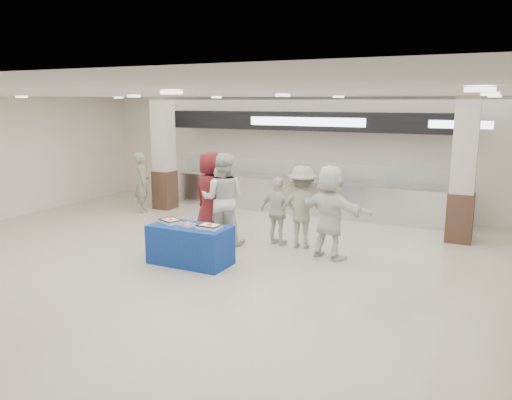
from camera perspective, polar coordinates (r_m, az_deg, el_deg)
The scene contains 15 objects.
ground at distance 9.33m, azimuth -5.71°, elevation -8.09°, with size 14.00×14.00×0.00m, color beige.
serving_line at distance 13.82m, azimuth 6.10°, elevation 3.17°, with size 8.70×0.85×2.80m.
column_left at distance 14.62m, azimuth -10.49°, elevation 4.96°, with size 0.55×0.55×3.20m.
column_right at distance 11.78m, azimuth 22.62°, elevation 2.80°, with size 0.55×0.55×3.20m.
display_table at distance 9.68m, azimuth -7.52°, elevation -5.09°, with size 1.55×0.78×0.75m, color navy.
sheet_cake_left at distance 9.86m, azimuth -9.75°, elevation -2.34°, with size 0.48×0.44×0.09m.
sheet_cake_right at distance 9.34m, azimuth -5.33°, elevation -2.99°, with size 0.41×0.32×0.09m.
cupcake_tray at distance 9.56m, azimuth -7.77°, elevation -2.80°, with size 0.44×0.39×0.06m.
civilian_maroon at distance 11.43m, azimuth -5.19°, elevation 0.62°, with size 0.96×0.63×1.97m, color maroon.
soldier_a at distance 11.21m, azimuth -4.03°, elevation -0.33°, with size 0.61×0.40×1.67m, color gray.
chef_tall at distance 10.82m, azimuth -3.79°, elevation 0.11°, with size 0.97×0.76×2.00m, color silver.
chef_short at distance 10.76m, azimuth 2.56°, elevation -1.32°, with size 0.87×0.36×1.49m, color silver.
soldier_b at distance 10.62m, azimuth 5.30°, elevation -0.80°, with size 1.13×0.65×1.75m, color gray.
civilian_white at distance 9.92m, azimuth 8.45°, elevation -1.37°, with size 1.74×0.55×1.87m, color white.
soldier_bg at distance 14.36m, azimuth -12.87°, elevation 1.98°, with size 0.61×0.40×1.68m, color gray.
Camera 1 is at (4.69, -7.46, 3.08)m, focal length 35.00 mm.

